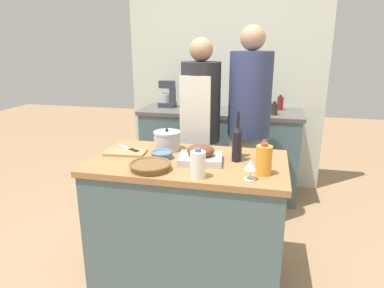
# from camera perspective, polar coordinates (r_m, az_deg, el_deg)

# --- Properties ---
(ground_plane) EXTENTS (12.00, 12.00, 0.00)m
(ground_plane) POSITION_cam_1_polar(r_m,az_deg,el_deg) (2.72, -0.55, -20.46)
(ground_plane) COLOR #9E7A56
(kitchen_island) EXTENTS (1.31, 0.74, 0.88)m
(kitchen_island) POSITION_cam_1_polar(r_m,az_deg,el_deg) (2.48, -0.58, -12.30)
(kitchen_island) COLOR #4C666B
(kitchen_island) RESTS_ON ground_plane
(back_counter) EXTENTS (1.72, 0.60, 0.94)m
(back_counter) POSITION_cam_1_polar(r_m,az_deg,el_deg) (3.82, 4.59, -1.24)
(back_counter) COLOR #4C666B
(back_counter) RESTS_ON ground_plane
(back_wall) EXTENTS (2.22, 0.10, 2.55)m
(back_wall) POSITION_cam_1_polar(r_m,az_deg,el_deg) (4.00, 5.61, 11.31)
(back_wall) COLOR silver
(back_wall) RESTS_ON ground_plane
(roasting_pan) EXTENTS (0.31, 0.27, 0.12)m
(roasting_pan) POSITION_cam_1_polar(r_m,az_deg,el_deg) (2.25, 1.44, -1.92)
(roasting_pan) COLOR #BCBCC1
(roasting_pan) RESTS_ON kitchen_island
(wicker_basket) EXTENTS (0.26, 0.26, 0.05)m
(wicker_basket) POSITION_cam_1_polar(r_m,az_deg,el_deg) (2.14, -6.98, -3.62)
(wicker_basket) COLOR brown
(wicker_basket) RESTS_ON kitchen_island
(cutting_board) EXTENTS (0.30, 0.19, 0.02)m
(cutting_board) POSITION_cam_1_polar(r_m,az_deg,el_deg) (2.47, -11.00, -1.38)
(cutting_board) COLOR #AD7F51
(cutting_board) RESTS_ON kitchen_island
(stock_pot) EXTENTS (0.20, 0.20, 0.16)m
(stock_pot) POSITION_cam_1_polar(r_m,az_deg,el_deg) (2.51, -4.17, 0.58)
(stock_pot) COLOR #B7B7BC
(stock_pot) RESTS_ON kitchen_island
(mixing_bowl) EXTENTS (0.15, 0.15, 0.05)m
(mixing_bowl) POSITION_cam_1_polar(r_m,az_deg,el_deg) (2.34, -5.03, -1.70)
(mixing_bowl) COLOR slate
(mixing_bowl) RESTS_ON kitchen_island
(juice_jug) EXTENTS (0.10, 0.10, 0.19)m
(juice_jug) POSITION_cam_1_polar(r_m,az_deg,el_deg) (2.07, 11.88, -2.63)
(juice_jug) COLOR orange
(juice_jug) RESTS_ON kitchen_island
(milk_jug) EXTENTS (0.09, 0.09, 0.18)m
(milk_jug) POSITION_cam_1_polar(r_m,az_deg,el_deg) (1.98, 0.99, -3.40)
(milk_jug) COLOR white
(milk_jug) RESTS_ON kitchen_island
(wine_bottle_green) EXTENTS (0.07, 0.07, 0.32)m
(wine_bottle_green) POSITION_cam_1_polar(r_m,az_deg,el_deg) (2.35, 7.56, 0.75)
(wine_bottle_green) COLOR black
(wine_bottle_green) RESTS_ON kitchen_island
(wine_bottle_dark) EXTENTS (0.06, 0.06, 0.32)m
(wine_bottle_dark) POSITION_cam_1_polar(r_m,az_deg,el_deg) (2.26, 7.50, 0.21)
(wine_bottle_dark) COLOR black
(wine_bottle_dark) RESTS_ON kitchen_island
(wine_glass_left) EXTENTS (0.07, 0.07, 0.12)m
(wine_glass_left) POSITION_cam_1_polar(r_m,az_deg,el_deg) (1.98, 9.71, -3.57)
(wine_glass_left) COLOR silver
(wine_glass_left) RESTS_ON kitchen_island
(knife_chef) EXTENTS (0.21, 0.14, 0.01)m
(knife_chef) POSITION_cam_1_polar(r_m,az_deg,el_deg) (2.52, -10.51, -0.72)
(knife_chef) COLOR #B7B7BC
(knife_chef) RESTS_ON cutting_board
(stand_mixer) EXTENTS (0.18, 0.14, 0.29)m
(stand_mixer) POSITION_cam_1_polar(r_m,az_deg,el_deg) (3.86, -4.13, 7.97)
(stand_mixer) COLOR #333842
(stand_mixer) RESTS_ON back_counter
(condiment_bottle_tall) EXTENTS (0.06, 0.06, 0.16)m
(condiment_bottle_tall) POSITION_cam_1_polar(r_m,az_deg,el_deg) (3.81, 14.48, 6.61)
(condiment_bottle_tall) COLOR maroon
(condiment_bottle_tall) RESTS_ON back_counter
(condiment_bottle_short) EXTENTS (0.05, 0.05, 0.19)m
(condiment_bottle_short) POSITION_cam_1_polar(r_m,az_deg,el_deg) (3.69, 7.20, 6.89)
(condiment_bottle_short) COLOR #234C28
(condiment_bottle_short) RESTS_ON back_counter
(condiment_bottle_extra) EXTENTS (0.07, 0.07, 0.13)m
(condiment_bottle_extra) POSITION_cam_1_polar(r_m,az_deg,el_deg) (3.53, 13.54, 5.70)
(condiment_bottle_extra) COLOR #332D28
(condiment_bottle_extra) RESTS_ON back_counter
(person_cook_aproned) EXTENTS (0.34, 0.35, 1.68)m
(person_cook_aproned) POSITION_cam_1_polar(r_m,az_deg,el_deg) (2.99, 1.42, 2.93)
(person_cook_aproned) COLOR beige
(person_cook_aproned) RESTS_ON ground_plane
(person_cook_guest) EXTENTS (0.36, 0.36, 1.78)m
(person_cook_guest) POSITION_cam_1_polar(r_m,az_deg,el_deg) (3.02, 9.45, 3.86)
(person_cook_guest) COLOR beige
(person_cook_guest) RESTS_ON ground_plane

